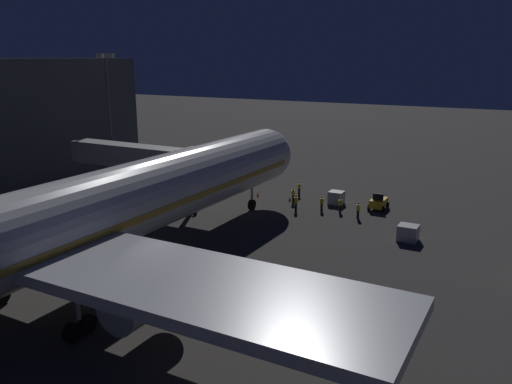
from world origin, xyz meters
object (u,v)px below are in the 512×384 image
apron_floodlight_mast (109,107)px  ground_crew_by_belt_loader (299,188)px  traffic_cone_nose_port (290,199)px  baggage_container_mid_row (336,198)px  traffic_cone_nose_starboard (258,194)px  ground_crew_near_nose_gear (340,204)px  baggage_tug_lead (379,203)px  baggage_container_near_belt (408,233)px  ground_crew_marshaller_fwd (296,202)px  ground_crew_walking_aft (358,209)px  ground_crew_by_tug (293,195)px  airliner_at_gate (40,234)px  jet_bridge (150,158)px  ground_crew_under_port_wing (322,203)px

apron_floodlight_mast → ground_crew_by_belt_loader: 29.35m
ground_crew_by_belt_loader → traffic_cone_nose_port: size_ratio=3.21×
ground_crew_by_belt_loader → baggage_container_mid_row: bearing=166.0°
traffic_cone_nose_port → traffic_cone_nose_starboard: bearing=0.0°
baggage_container_mid_row → traffic_cone_nose_port: (5.37, 1.53, -0.48)m
ground_crew_by_belt_loader → traffic_cone_nose_starboard: 5.26m
ground_crew_near_nose_gear → baggage_tug_lead: bearing=-138.1°
traffic_cone_nose_starboard → baggage_container_mid_row: bearing=-171.1°
baggage_container_mid_row → ground_crew_near_nose_gear: bearing=117.3°
baggage_container_near_belt → ground_crew_marshaller_fwd: bearing=-15.8°
apron_floodlight_mast → ground_crew_by_belt_loader: size_ratio=9.85×
baggage_container_mid_row → traffic_cone_nose_port: size_ratio=3.04×
ground_crew_near_nose_gear → traffic_cone_nose_starboard: bearing=-7.7°
ground_crew_near_nose_gear → traffic_cone_nose_port: size_ratio=3.10×
baggage_container_near_belt → baggage_container_mid_row: baggage_container_mid_row is taller
ground_crew_walking_aft → traffic_cone_nose_port: size_ratio=3.19×
baggage_container_mid_row → ground_crew_walking_aft: size_ratio=0.95×
baggage_container_mid_row → ground_crew_near_nose_gear: (-1.58, 3.07, 0.18)m
apron_floodlight_mast → ground_crew_by_tug: 29.83m
ground_crew_marshaller_fwd → traffic_cone_nose_starboard: bearing=-27.2°
ground_crew_marshaller_fwd → baggage_container_mid_row: bearing=-120.6°
airliner_at_gate → ground_crew_walking_aft: bearing=-110.4°
jet_bridge → baggage_tug_lead: (-23.07, -11.96, -5.08)m
airliner_at_gate → ground_crew_marshaller_fwd: (-4.59, -30.43, -4.74)m
ground_crew_walking_aft → baggage_container_mid_row: bearing=-46.4°
jet_bridge → baggage_tug_lead: 26.48m
airliner_at_gate → baggage_container_near_belt: size_ratio=38.26×
baggage_tug_lead → ground_crew_near_nose_gear: (3.49, 3.13, 0.15)m
apron_floodlight_mast → jet_bridge: bearing=147.5°
ground_crew_marshaller_fwd → ground_crew_by_tug: (1.69, -2.94, -0.01)m
ground_crew_marshaller_fwd → ground_crew_walking_aft: bearing=-173.7°
jet_bridge → ground_crew_by_tug: size_ratio=10.39×
jet_bridge → apron_floodlight_mast: size_ratio=1.10×
airliner_at_gate → ground_crew_by_belt_loader: bearing=-93.3°
baggage_tug_lead → traffic_cone_nose_port: baggage_tug_lead is taller
ground_crew_by_tug → traffic_cone_nose_starboard: 5.19m
baggage_container_near_belt → ground_crew_near_nose_gear: 10.57m
ground_crew_marshaller_fwd → traffic_cone_nose_port: ground_crew_marshaller_fwd is taller
ground_crew_by_belt_loader → ground_crew_under_port_wing: ground_crew_by_belt_loader is taller
ground_crew_walking_aft → ground_crew_near_nose_gear: bearing=-25.6°
baggage_container_near_belt → ground_crew_near_nose_gear: size_ratio=1.08×
ground_crew_near_nose_gear → traffic_cone_nose_starboard: size_ratio=3.10×
baggage_container_mid_row → traffic_cone_nose_starboard: (9.77, 1.53, -0.48)m
ground_crew_by_belt_loader → apron_floodlight_mast: bearing=7.6°
baggage_tug_lead → traffic_cone_nose_starboard: (14.83, 1.60, -0.51)m
baggage_container_near_belt → traffic_cone_nose_port: bearing=-24.8°
ground_crew_under_port_wing → traffic_cone_nose_starboard: (9.32, -1.99, -0.66)m
airliner_at_gate → jet_bridge: bearing=-66.1°
ground_crew_by_tug → apron_floodlight_mast: bearing=0.5°
ground_crew_near_nose_gear → ground_crew_under_port_wing: (2.03, 0.46, -0.00)m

